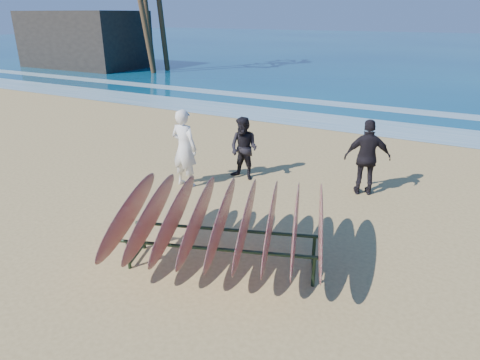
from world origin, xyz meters
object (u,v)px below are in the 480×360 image
Objects in this scene: person_dark_b at (367,158)px; building at (84,39)px; person_white at (184,148)px; surfboard_rack at (222,220)px; person_dark_a at (244,149)px.

person_dark_b is 0.19× the size of building.
person_white is 26.94m from building.
surfboard_rack is 3.72m from person_white.
person_dark_b reaches higher than person_dark_a.
surfboard_rack is at bearing -62.09° from person_dark_a.
building is (-22.29, 15.39, 1.26)m from person_dark_a.
person_white reaches higher than surfboard_rack.
person_white is 1.07× the size of person_dark_b.
person_white reaches higher than person_dark_b.
building is (-25.19, 14.91, 1.17)m from person_dark_b.
person_dark_b is at bearing -30.63° from building.
person_dark_a is (-1.62, 3.72, -0.05)m from surfboard_rack.
person_dark_a is 0.90× the size of person_dark_b.
building reaches higher than person_dark_a.
person_dark_b is at bearing 13.89° from person_dark_a.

